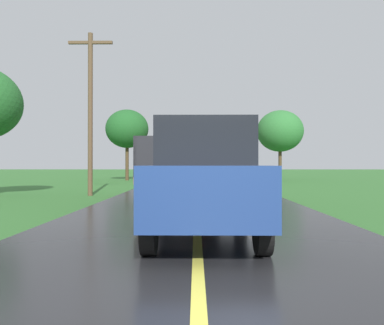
% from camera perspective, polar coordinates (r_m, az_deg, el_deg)
% --- Properties ---
extents(banana_truck_near, '(2.38, 5.82, 2.80)m').
position_cam_1_polar(banana_truck_near, '(13.59, -1.61, 0.34)').
color(banana_truck_near, '#2D2D30').
rests_on(banana_truck_near, road_surface).
extents(banana_truck_far, '(2.38, 5.81, 2.80)m').
position_cam_1_polar(banana_truck_far, '(28.26, -0.41, -0.04)').
color(banana_truck_far, '#2D2D30').
rests_on(banana_truck_far, road_surface).
extents(utility_pole_roadside, '(1.87, 0.20, 6.88)m').
position_cam_1_polar(utility_pole_roadside, '(16.32, -15.45, 8.14)').
color(utility_pole_roadside, brown).
rests_on(utility_pole_roadside, ground).
extents(roadside_tree_near_left, '(3.55, 3.55, 5.90)m').
position_cam_1_polar(roadside_tree_near_left, '(31.34, -10.00, 5.12)').
color(roadside_tree_near_left, '#4C3823').
rests_on(roadside_tree_near_left, ground).
extents(roadside_tree_far_left, '(3.88, 3.88, 5.89)m').
position_cam_1_polar(roadside_tree_far_left, '(32.04, 13.45, 4.73)').
color(roadside_tree_far_left, '#4C3823').
rests_on(roadside_tree_far_left, ground).
extents(following_car, '(1.74, 4.10, 1.92)m').
position_cam_1_polar(following_car, '(6.23, 1.85, -2.53)').
color(following_car, navy).
rests_on(following_car, road_surface).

